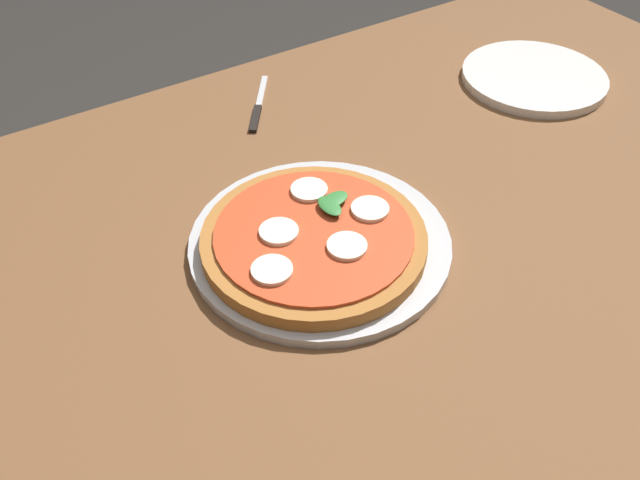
% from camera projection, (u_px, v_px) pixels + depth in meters
% --- Properties ---
extents(dining_table, '(1.52, 0.97, 0.72)m').
position_uv_depth(dining_table, '(373.00, 305.00, 0.84)').
color(dining_table, brown).
rests_on(dining_table, ground_plane).
extents(serving_tray, '(0.30, 0.30, 0.01)m').
position_uv_depth(serving_tray, '(320.00, 243.00, 0.79)').
color(serving_tray, silver).
rests_on(serving_tray, dining_table).
extents(pizza, '(0.26, 0.26, 0.03)m').
position_uv_depth(pizza, '(314.00, 239.00, 0.77)').
color(pizza, '#B27033').
rests_on(pizza, serving_tray).
extents(plate_white, '(0.22, 0.22, 0.01)m').
position_uv_depth(plate_white, '(534.00, 77.00, 1.07)').
color(plate_white, white).
rests_on(plate_white, dining_table).
extents(knife, '(0.10, 0.14, 0.01)m').
position_uv_depth(knife, '(257.00, 110.00, 1.01)').
color(knife, black).
rests_on(knife, dining_table).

